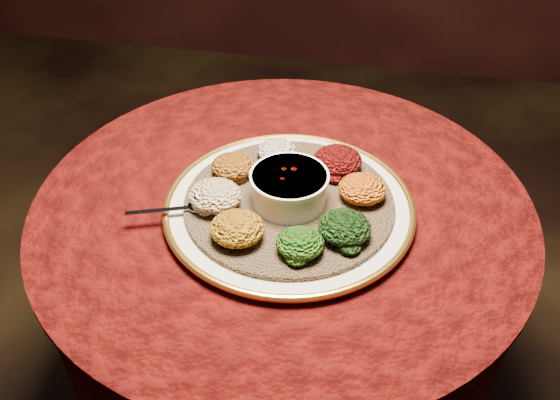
# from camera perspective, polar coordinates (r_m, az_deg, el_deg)

# --- Properties ---
(table) EXTENTS (0.96, 0.96, 0.73)m
(table) POSITION_cam_1_polar(r_m,az_deg,el_deg) (1.32, 0.20, -6.14)
(table) COLOR black
(table) RESTS_ON ground
(platter) EXTENTS (0.53, 0.53, 0.02)m
(platter) POSITION_cam_1_polar(r_m,az_deg,el_deg) (1.16, 0.83, -0.66)
(platter) COLOR beige
(platter) RESTS_ON table
(injera) EXTENTS (0.50, 0.50, 0.01)m
(injera) POSITION_cam_1_polar(r_m,az_deg,el_deg) (1.16, 0.84, -0.25)
(injera) COLOR olive
(injera) RESTS_ON platter
(stew_bowl) EXTENTS (0.14, 0.14, 0.06)m
(stew_bowl) POSITION_cam_1_polar(r_m,az_deg,el_deg) (1.13, 0.85, 1.29)
(stew_bowl) COLOR white
(stew_bowl) RESTS_ON injera
(spoon) EXTENTS (0.15, 0.07, 0.01)m
(spoon) POSITION_cam_1_polar(r_m,az_deg,el_deg) (1.14, -7.92, -0.65)
(spoon) COLOR silver
(spoon) RESTS_ON injera
(portion_ayib) EXTENTS (0.08, 0.07, 0.04)m
(portion_ayib) POSITION_cam_1_polar(r_m,az_deg,el_deg) (1.25, -0.32, 4.52)
(portion_ayib) COLOR silver
(portion_ayib) RESTS_ON injera
(portion_kitfo) EXTENTS (0.10, 0.09, 0.05)m
(portion_kitfo) POSITION_cam_1_polar(r_m,az_deg,el_deg) (1.22, 5.29, 3.64)
(portion_kitfo) COLOR black
(portion_kitfo) RESTS_ON injera
(portion_tikil) EXTENTS (0.09, 0.08, 0.04)m
(portion_tikil) POSITION_cam_1_polar(r_m,az_deg,el_deg) (1.16, 7.53, 1.02)
(portion_tikil) COLOR #BA800F
(portion_tikil) RESTS_ON injera
(portion_gomen) EXTENTS (0.09, 0.09, 0.04)m
(portion_gomen) POSITION_cam_1_polar(r_m,az_deg,el_deg) (1.07, 5.91, -2.49)
(portion_gomen) COLOR black
(portion_gomen) RESTS_ON injera
(portion_mixveg) EXTENTS (0.08, 0.08, 0.04)m
(portion_mixveg) POSITION_cam_1_polar(r_m,az_deg,el_deg) (1.04, 1.84, -3.96)
(portion_mixveg) COLOR #8B2C09
(portion_mixveg) RESTS_ON injera
(portion_kik) EXTENTS (0.10, 0.09, 0.05)m
(portion_kik) POSITION_cam_1_polar(r_m,az_deg,el_deg) (1.07, -3.92, -2.60)
(portion_kik) COLOR #AF6F0F
(portion_kik) RESTS_ON injera
(portion_timatim) EXTENTS (0.10, 0.09, 0.05)m
(portion_timatim) POSITION_cam_1_polar(r_m,az_deg,el_deg) (1.13, -5.94, 0.40)
(portion_timatim) COLOR maroon
(portion_timatim) RESTS_ON injera
(portion_shiro) EXTENTS (0.08, 0.08, 0.04)m
(portion_shiro) POSITION_cam_1_polar(r_m,az_deg,el_deg) (1.21, -4.34, 3.11)
(portion_shiro) COLOR brown
(portion_shiro) RESTS_ON injera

